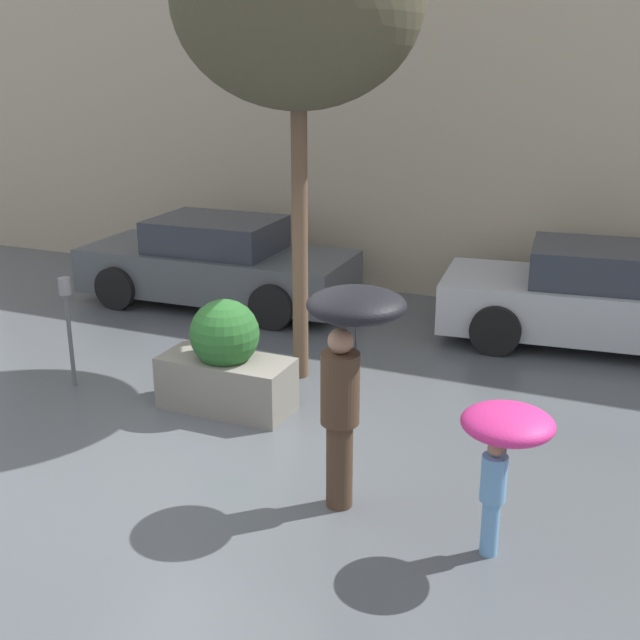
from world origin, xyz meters
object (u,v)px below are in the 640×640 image
object	(u,v)px
planter_box	(226,362)
parked_car_near	(217,264)
person_child	(505,438)
street_tree	(298,1)
person_adult	(350,349)
parking_meter	(67,309)
parked_car_far	(602,299)

from	to	relation	value
planter_box	parked_car_near	size ratio (longest dim) A/B	0.34
person_child	street_tree	size ratio (longest dim) A/B	0.23
planter_box	person_adult	xyz separation A→B (m)	(1.98, -1.32, 0.91)
person_adult	street_tree	bearing A→B (deg)	69.89
planter_box	street_tree	distance (m)	3.98
person_adult	street_tree	distance (m)	4.14
parked_car_near	parking_meter	size ratio (longest dim) A/B	3.24
planter_box	parked_car_far	world-z (taller)	parked_car_far
parked_car_near	street_tree	bearing A→B (deg)	-134.28
person_child	parked_car_far	distance (m)	5.52
person_child	parked_car_near	bearing A→B (deg)	166.88
planter_box	parked_car_near	xyz separation A→B (m)	(-2.12, 3.44, 0.08)
street_tree	parking_meter	distance (m)	4.35
parked_car_far	street_tree	world-z (taller)	street_tree
person_adult	parked_car_near	xyz separation A→B (m)	(-4.10, 4.76, -0.82)
person_child	planter_box	bearing A→B (deg)	-176.16
parked_car_far	parking_meter	bearing A→B (deg)	119.48
parking_meter	parked_car_near	bearing A→B (deg)	91.67
parked_car_near	person_child	bearing A→B (deg)	-134.87
person_child	street_tree	world-z (taller)	street_tree
parked_car_near	street_tree	world-z (taller)	street_tree
parking_meter	parked_car_far	bearing A→B (deg)	35.60
street_tree	parking_meter	xyz separation A→B (m)	(-2.38, -1.35, -3.38)
planter_box	street_tree	xyz separation A→B (m)	(0.36, 1.19, 3.78)
parking_meter	person_adult	bearing A→B (deg)	-16.14
parked_car_near	parking_meter	world-z (taller)	parked_car_near
person_adult	planter_box	bearing A→B (deg)	93.49
planter_box	parked_car_near	world-z (taller)	parked_car_near
person_child	street_tree	xyz separation A→B (m)	(-2.99, 2.81, 3.28)
person_child	parked_car_near	size ratio (longest dim) A/B	0.30
person_child	parking_meter	distance (m)	5.57
planter_box	parking_meter	distance (m)	2.06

